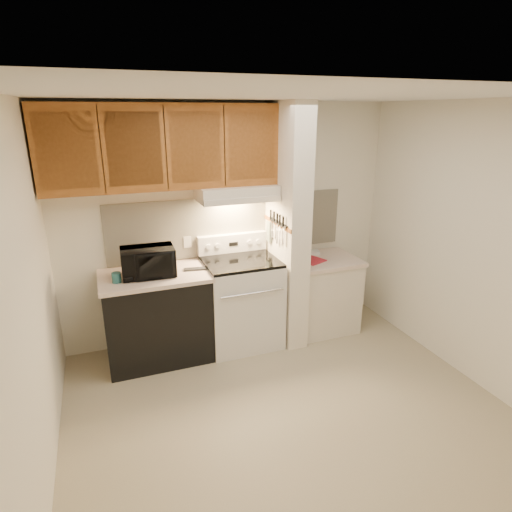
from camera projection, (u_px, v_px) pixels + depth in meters
floor at (285, 405)px, 3.67m from camera, size 3.60×3.60×0.00m
ceiling at (293, 95)px, 2.87m from camera, size 3.60×3.60×0.00m
wall_back at (230, 224)px, 4.60m from camera, size 3.60×2.50×0.02m
wall_left at (27, 304)px, 2.67m from camera, size 0.02×3.00×2.50m
wall_right at (469, 245)px, 3.87m from camera, size 0.02×3.00×2.50m
backsplash at (231, 225)px, 4.60m from camera, size 2.60×0.02×0.63m
range_body at (241, 303)px, 4.55m from camera, size 0.76×0.65×0.92m
oven_window at (252, 312)px, 4.25m from camera, size 0.50×0.01×0.30m
oven_handle at (253, 293)px, 4.15m from camera, size 0.65×0.02×0.02m
cooktop at (241, 261)px, 4.40m from camera, size 0.74×0.64×0.03m
range_backguard at (232, 243)px, 4.61m from camera, size 0.76×0.08×0.20m
range_display at (234, 244)px, 4.57m from camera, size 0.10×0.01×0.04m
range_knob_left_outer at (208, 247)px, 4.48m from camera, size 0.05×0.02×0.05m
range_knob_left_inner at (217, 246)px, 4.51m from camera, size 0.05×0.02×0.05m
range_knob_right_inner at (249, 242)px, 4.63m from camera, size 0.05×0.02×0.05m
range_knob_right_outer at (258, 241)px, 4.66m from camera, size 0.05×0.02×0.05m
dishwasher_front at (158, 318)px, 4.27m from camera, size 1.00×0.63×0.87m
left_countertop at (154, 276)px, 4.13m from camera, size 1.04×0.67×0.04m
spoon_rest at (196, 269)px, 4.23m from camera, size 0.24×0.10×0.02m
teal_jar at (116, 278)px, 3.90m from camera, size 0.11×0.11×0.09m
outlet at (187, 242)px, 4.47m from camera, size 0.08×0.01×0.12m
microwave at (148, 262)px, 4.04m from camera, size 0.50×0.35×0.27m
partition_pillar at (287, 227)px, 4.46m from camera, size 0.22×0.70×2.50m
pillar_trim at (277, 224)px, 4.40m from camera, size 0.01×0.70×0.04m
knife_strip at (278, 223)px, 4.35m from camera, size 0.02×0.42×0.04m
knife_blade_a at (284, 237)px, 4.23m from camera, size 0.01×0.03×0.16m
knife_handle_a at (283, 221)px, 4.20m from camera, size 0.02×0.02×0.10m
knife_blade_b at (280, 235)px, 4.32m from camera, size 0.01×0.04×0.18m
knife_handle_b at (280, 220)px, 4.27m from camera, size 0.02×0.02×0.10m
knife_blade_c at (277, 234)px, 4.38m from camera, size 0.01×0.04×0.20m
knife_handle_c at (277, 218)px, 4.33m from camera, size 0.02×0.02×0.10m
knife_blade_d at (273, 230)px, 4.46m from camera, size 0.01×0.04×0.16m
knife_handle_d at (274, 216)px, 4.40m from camera, size 0.02×0.02×0.10m
knife_blade_e at (271, 230)px, 4.52m from camera, size 0.01×0.04×0.18m
knife_handle_e at (271, 214)px, 4.49m from camera, size 0.02×0.02×0.10m
oven_mitt at (269, 231)px, 4.59m from camera, size 0.03×0.09×0.22m
right_cab_base at (322, 295)px, 4.88m from camera, size 0.70×0.60×0.81m
right_countertop at (324, 260)px, 4.75m from camera, size 0.74×0.64×0.04m
red_folder at (309, 259)px, 4.70m from camera, size 0.35×0.39×0.01m
white_box at (312, 252)px, 4.88m from camera, size 0.17×0.13×0.04m
range_hood at (236, 192)px, 4.29m from camera, size 0.78×0.44×0.15m
hood_lip at (243, 201)px, 4.11m from camera, size 0.78×0.04×0.06m
upper_cabinets at (163, 147)px, 3.95m from camera, size 2.18×0.33×0.77m
cab_door_a at (66, 151)px, 3.54m from camera, size 0.46×0.01×0.63m
cab_gap_a at (101, 150)px, 3.63m from camera, size 0.01×0.01×0.73m
cab_door_b at (134, 149)px, 3.72m from camera, size 0.46×0.01×0.63m
cab_gap_b at (166, 148)px, 3.81m from camera, size 0.01×0.01×0.73m
cab_door_c at (196, 147)px, 3.90m from camera, size 0.46×0.01×0.63m
cab_gap_c at (224, 147)px, 3.99m from camera, size 0.01×0.01×0.73m
cab_door_d at (252, 146)px, 4.08m from camera, size 0.46×0.01×0.63m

